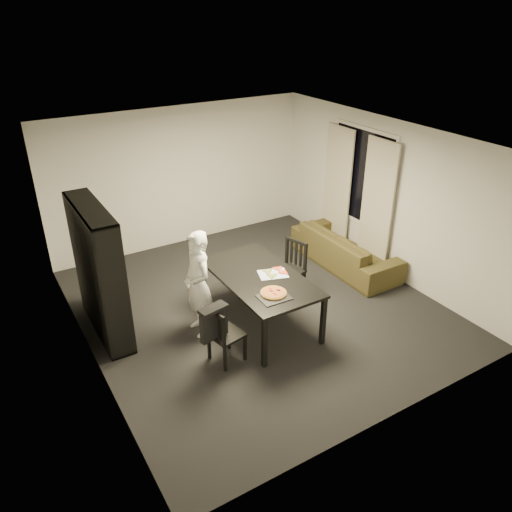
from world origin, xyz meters
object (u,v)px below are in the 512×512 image
baking_tray (274,297)px  sofa (345,249)px  bookshelf (99,272)px  dining_table (260,280)px  person (198,284)px  chair_right (292,265)px  chair_left (222,332)px  pepperoni_pizza (273,293)px

baking_tray → sofa: 2.74m
bookshelf → dining_table: 2.21m
person → baking_tray: person is taller
person → sofa: 3.13m
chair_right → baking_tray: size_ratio=2.30×
bookshelf → sofa: 4.24m
chair_left → sofa: 3.36m
chair_right → sofa: size_ratio=0.43×
person → pepperoni_pizza: 1.06m
dining_table → person: 0.88m
chair_right → pepperoni_pizza: (-0.95, -0.94, 0.28)m
chair_right → baking_tray: chair_right is taller
sofa → person: bearing=98.9°
pepperoni_pizza → sofa: bearing=28.1°
chair_left → baking_tray: chair_left is taller
chair_right → person: size_ratio=0.59×
bookshelf → dining_table: bookshelf is taller
person → pepperoni_pizza: person is taller
sofa → dining_table: bearing=108.0°
chair_right → baking_tray: bearing=-61.9°
dining_table → baking_tray: 0.61m
pepperoni_pizza → dining_table: bearing=78.7°
baking_tray → bookshelf: bearing=139.7°
bookshelf → baking_tray: bearing=-40.3°
chair_left → chair_right: bearing=-72.4°
person → chair_left: bearing=-3.3°
bookshelf → chair_left: size_ratio=2.27×
sofa → baking_tray: bearing=119.0°
pepperoni_pizza → chair_right: bearing=44.5°
baking_tray → chair_left: bearing=175.3°
chair_left → person: 0.82m
person → sofa: person is taller
dining_table → person: size_ratio=1.21×
dining_table → chair_right: (0.85, 0.42, -0.19)m
bookshelf → baking_tray: (1.83, -1.56, -0.16)m
sofa → chair_left: bearing=111.8°
bookshelf → chair_right: 2.90m
person → baking_tray: bearing=40.8°
bookshelf → chair_left: bearing=-54.2°
chair_left → pepperoni_pizza: bearing=-100.4°
chair_right → chair_left: bearing=-79.0°
chair_left → bookshelf: bearing=24.9°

